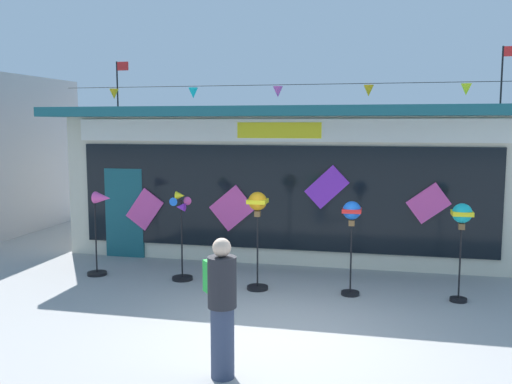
% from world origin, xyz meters
% --- Properties ---
extents(ground_plane, '(80.00, 80.00, 0.00)m').
position_xyz_m(ground_plane, '(0.00, 0.00, 0.00)').
color(ground_plane, '#9E9B99').
extents(kite_shop_building, '(10.19, 5.02, 4.70)m').
position_xyz_m(kite_shop_building, '(-0.76, 5.89, 1.70)').
color(kite_shop_building, beige).
rests_on(kite_shop_building, ground_plane).
extents(wind_spinner_far_left, '(0.56, 0.38, 1.67)m').
position_xyz_m(wind_spinner_far_left, '(-4.03, 2.29, 1.09)').
color(wind_spinner_far_left, black).
rests_on(wind_spinner_far_left, ground_plane).
extents(wind_spinner_left, '(0.40, 0.40, 1.72)m').
position_xyz_m(wind_spinner_left, '(-2.37, 2.32, 0.99)').
color(wind_spinner_left, black).
rests_on(wind_spinner_left, ground_plane).
extents(wind_spinner_center_left, '(0.39, 0.39, 1.78)m').
position_xyz_m(wind_spinner_center_left, '(-0.82, 2.05, 1.34)').
color(wind_spinner_center_left, black).
rests_on(wind_spinner_center_left, ground_plane).
extents(wind_spinner_center_right, '(0.32, 0.32, 1.66)m').
position_xyz_m(wind_spinner_center_right, '(0.85, 2.08, 1.29)').
color(wind_spinner_center_right, black).
rests_on(wind_spinner_center_right, ground_plane).
extents(wind_spinner_right, '(0.34, 0.34, 1.68)m').
position_xyz_m(wind_spinner_right, '(2.65, 2.11, 1.35)').
color(wind_spinner_right, black).
rests_on(wind_spinner_right, ground_plane).
extents(person_near_camera, '(0.45, 0.47, 1.68)m').
position_xyz_m(person_near_camera, '(-0.46, -1.49, 0.89)').
color(person_near_camera, '#333D56').
rests_on(person_near_camera, ground_plane).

